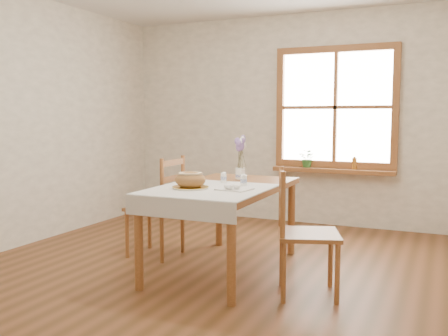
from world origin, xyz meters
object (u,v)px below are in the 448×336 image
(chair_left, at_px, (155,206))
(bread_plate, at_px, (190,188))
(chair_right, at_px, (309,232))
(dining_table, at_px, (224,195))
(flower_vase, at_px, (240,174))

(chair_left, bearing_deg, bread_plate, 53.24)
(chair_right, bearing_deg, dining_table, 50.91)
(chair_left, relative_size, bread_plate, 3.33)
(chair_right, height_order, bread_plate, chair_right)
(chair_left, bearing_deg, dining_table, 80.02)
(dining_table, bearing_deg, chair_left, 169.42)
(flower_vase, bearing_deg, dining_table, -88.56)
(chair_left, xyz_separation_m, bread_plate, (0.66, -0.50, 0.29))
(bread_plate, bearing_deg, dining_table, 68.22)
(chair_left, distance_m, bread_plate, 0.87)
(flower_vase, bearing_deg, bread_plate, -99.97)
(chair_left, xyz_separation_m, chair_right, (1.63, -0.45, -0.00))
(dining_table, xyz_separation_m, chair_left, (-0.80, 0.15, -0.18))
(chair_left, bearing_deg, flower_vase, 107.78)
(chair_left, bearing_deg, chair_right, 75.29)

